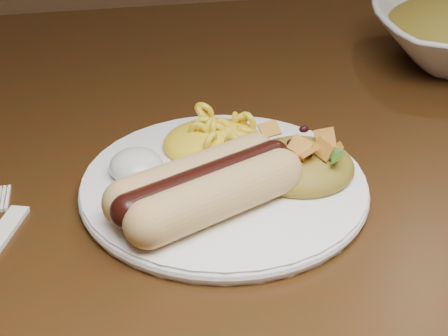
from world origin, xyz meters
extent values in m
cube|color=#361809|center=(0.00, 0.00, 0.73)|extent=(1.60, 0.90, 0.04)
cylinder|color=white|center=(-0.08, -0.08, 0.76)|extent=(0.28, 0.28, 0.01)
cylinder|color=#EDB46E|center=(-0.11, -0.13, 0.78)|extent=(0.12, 0.08, 0.04)
cylinder|color=#EDB46E|center=(-0.11, -0.10, 0.78)|extent=(0.12, 0.08, 0.04)
cylinder|color=#39100B|center=(-0.11, -0.12, 0.78)|extent=(0.13, 0.08, 0.03)
ellipsoid|color=yellow|center=(-0.08, -0.03, 0.78)|extent=(0.09, 0.08, 0.03)
ellipsoid|color=silver|center=(-0.15, -0.06, 0.78)|extent=(0.05, 0.05, 0.03)
ellipsoid|color=#A73F21|center=(-0.02, -0.09, 0.77)|extent=(0.09, 0.09, 0.04)
camera|label=1|loc=(-0.17, -0.51, 1.04)|focal=50.00mm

